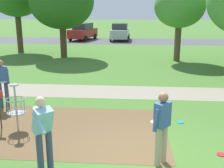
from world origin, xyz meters
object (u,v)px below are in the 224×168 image
Objects in this scene: tree_mid_right at (62,2)px; parked_car_leftmost at (83,32)px; player_waiting_right at (43,130)px; tree_mid_left at (180,6)px; frisbee_near_basket at (221,154)px; parked_car_center_left at (120,32)px; player_foreground_watching at (2,81)px; disc_golf_basket at (14,105)px; player_throwing at (162,124)px; frisbee_mid_grass at (181,122)px.

parked_car_leftmost is (-0.60, 11.14, -2.94)m from tree_mid_right.
parked_car_leftmost is at bearing 98.39° from player_waiting_right.
tree_mid_left is 14.98m from parked_car_leftmost.
frisbee_near_basket is 25.89m from parked_car_leftmost.
parked_car_leftmost and parked_car_center_left have the same top height.
tree_mid_left is 7.98m from tree_mid_right.
player_waiting_right is 25.99m from parked_car_leftmost.
tree_mid_right is 12.01m from parked_car_center_left.
parked_car_leftmost is at bearing 92.75° from player_foreground_watching.
parked_car_leftmost is at bearing 95.46° from disc_golf_basket.
tree_mid_left is (2.22, 13.14, 2.57)m from player_throwing.
disc_golf_basket is at bearing 159.27° from player_throwing.
disc_golf_basket is 23.67m from parked_car_center_left.
parked_car_leftmost reaches higher than disc_golf_basket.
tree_mid_right is at bearing 92.38° from player_foreground_watching.
tree_mid_left reaches higher than player_foreground_watching.
tree_mid_right is at bearing 102.35° from player_waiting_right.
parked_car_center_left is at bearing 110.25° from tree_mid_left.
player_throwing is at bearing -75.92° from parked_car_leftmost.
tree_mid_right reaches higher than player_foreground_watching.
tree_mid_right reaches higher than frisbee_mid_grass.
disc_golf_basket is 12.98m from tree_mid_right.
player_waiting_right is 0.38× the size of parked_car_leftmost.
player_waiting_right is 0.40× the size of parked_car_center_left.
frisbee_mid_grass is 0.05× the size of parked_car_center_left.
parked_car_center_left is (-2.21, 25.13, -0.05)m from player_throwing.
parked_car_leftmost is (-3.79, 25.71, -0.06)m from player_waiting_right.
tree_mid_right reaches higher than player_waiting_right.
disc_golf_basket is 0.24× the size of tree_mid_right.
frisbee_near_basket is (6.79, -2.91, -0.96)m from player_foreground_watching.
player_throwing is 0.35× the size of tree_mid_left.
player_throwing is 15.42m from tree_mid_right.
disc_golf_basket is 0.28× the size of tree_mid_left.
disc_golf_basket is at bearing -169.41° from frisbee_mid_grass.
frisbee_near_basket is 13.13m from tree_mid_left.
disc_golf_basket reaches higher than frisbee_near_basket.
frisbee_mid_grass is 0.04× the size of tree_mid_left.
tree_mid_right reaches higher than tree_mid_left.
tree_mid_left is at bearing 80.43° from player_throwing.
player_waiting_right is at bearing -90.69° from parked_car_center_left.
player_waiting_right is 4.29m from frisbee_near_basket.
player_foreground_watching reaches higher than frisbee_mid_grass.
disc_golf_basket is 5.04m from frisbee_mid_grass.
parked_car_leftmost is (-6.31, 25.17, -0.05)m from player_throwing.
player_foreground_watching is 8.45× the size of frisbee_mid_grass.
parked_car_center_left is (4.10, -0.04, 0.00)m from parked_car_leftmost.
frisbee_near_basket is 0.05× the size of parked_car_leftmost.
tree_mid_left is 1.17× the size of parked_car_center_left.
player_throwing reaches higher than frisbee_mid_grass.
player_throwing is 8.45× the size of frisbee_mid_grass.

